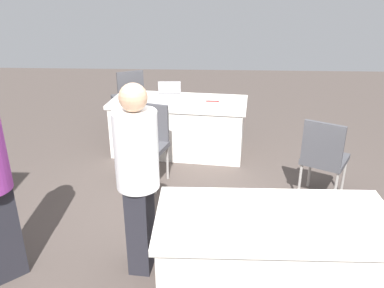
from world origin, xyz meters
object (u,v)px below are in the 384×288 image
table_foreground (179,126)px  laptop_silver (169,94)px  table_mid_left (272,259)px  yarn_ball (139,96)px  scissors_red (213,101)px  chair_tucked_right (148,140)px  person_organiser (138,173)px  chair_near_front (324,155)px  chair_tucked_left (129,95)px

table_foreground → laptop_silver: size_ratio=5.72×
table_mid_left → yarn_ball: (1.44, -2.79, 0.42)m
table_foreground → yarn_ball: size_ratio=19.33×
table_mid_left → laptop_silver: 3.12m
table_mid_left → yarn_ball: bearing=-62.6°
table_foreground → laptop_silver: bearing=-46.3°
yarn_ball → scissors_red: 1.00m
table_mid_left → yarn_ball: size_ratio=17.39×
laptop_silver → yarn_ball: (0.40, 0.12, 0.01)m
table_mid_left → chair_tucked_right: size_ratio=1.82×
yarn_ball → person_organiser: bearing=99.4°
chair_near_front → scissors_red: bearing=163.2°
table_foreground → scissors_red: size_ratio=10.64×
chair_tucked_right → chair_tucked_left: bearing=-55.9°
table_mid_left → chair_tucked_left: (1.77, -3.66, 0.17)m
chair_near_front → person_organiser: person_organiser is taller
person_organiser → scissors_red: (-0.60, -2.40, -0.15)m
chair_tucked_left → scissors_red: size_ratio=5.32×
person_organiser → table_foreground: bearing=-177.6°
table_mid_left → laptop_silver: bearing=-70.3°
laptop_silver → chair_tucked_right: bearing=77.8°
yarn_ball → scissors_red: (-1.00, 0.06, -0.05)m
table_foreground → table_mid_left: same height
table_mid_left → chair_near_front: size_ratio=1.79×
person_organiser → laptop_silver: (0.00, -2.58, -0.11)m
table_mid_left → chair_near_front: bearing=-116.5°
chair_near_front → chair_tucked_left: 3.32m
laptop_silver → yarn_ball: bearing=13.2°
chair_tucked_right → yarn_ball: bearing=-58.5°
chair_near_front → chair_tucked_left: (2.51, -2.17, -0.00)m
chair_tucked_left → scissors_red: (-1.33, 0.93, 0.20)m
laptop_silver → table_mid_left: bearing=106.0°
chair_tucked_right → yarn_ball: (0.25, -0.92, 0.26)m
chair_tucked_right → laptop_silver: laptop_silver is taller
chair_tucked_right → person_organiser: bearing=112.5°
person_organiser → chair_near_front: bearing=128.7°
table_mid_left → scissors_red: 2.79m
chair_tucked_left → person_organiser: 3.43m
table_mid_left → scissors_red: scissors_red is taller
scissors_red → laptop_silver: bearing=166.0°
table_mid_left → chair_tucked_left: bearing=-64.2°
laptop_silver → scissors_red: bearing=159.9°
table_mid_left → chair_tucked_right: 2.22m
chair_tucked_left → laptop_silver: (-0.73, 0.75, 0.24)m
chair_near_front → scissors_red: chair_near_front is taller
table_mid_left → chair_tucked_right: chair_tucked_right is taller
table_mid_left → laptop_silver: size_ratio=5.14×
chair_tucked_right → laptop_silver: size_ratio=2.82×
chair_near_front → person_organiser: bearing=-117.6°
person_organiser → laptop_silver: bearing=-174.3°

